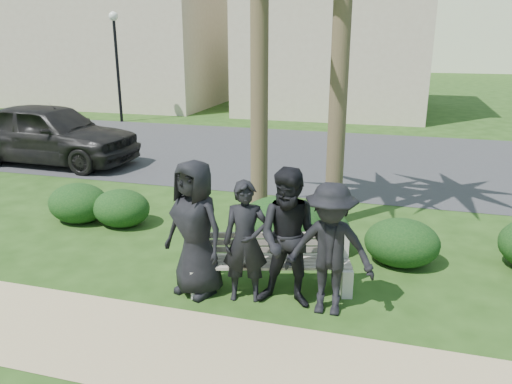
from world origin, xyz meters
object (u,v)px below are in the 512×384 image
street_lamp (116,47)px  man_d (330,250)px  park_bench (272,267)px  man_b (246,242)px  man_c (291,239)px  man_a (195,228)px  car_a (50,133)px

street_lamp → man_d: bearing=-50.6°
park_bench → man_b: 0.64m
street_lamp → man_c: bearing=-51.8°
man_a → car_a: (-6.65, 5.70, -0.10)m
man_b → car_a: 9.29m
man_a → man_d: size_ratio=1.09×
street_lamp → man_d: 16.35m
man_c → man_d: man_c is taller
street_lamp → park_bench: street_lamp is taller
man_d → car_a: size_ratio=0.35×
man_c → car_a: 9.76m
man_a → car_a: bearing=159.3°
park_bench → man_a: size_ratio=1.23×
man_a → street_lamp: bearing=144.1°
park_bench → car_a: size_ratio=0.47×
man_d → car_a: 10.20m
man_c → man_d: (0.50, -0.05, -0.07)m
street_lamp → park_bench: 15.63m
park_bench → man_c: 0.74m
man_a → man_c: man_a is taller
car_a → man_b: bearing=-125.9°
man_a → man_d: (1.79, -0.03, -0.08)m
man_a → car_a: size_ratio=0.38×
street_lamp → man_c: street_lamp is taller
park_bench → man_a: man_a is taller
street_lamp → man_c: size_ratio=2.32×
park_bench → man_c: (0.32, -0.32, 0.58)m
man_c → car_a: bearing=143.3°
man_a → man_d: man_a is taller
man_c → street_lamp: bearing=127.0°
man_a → man_b: size_ratio=1.14×
park_bench → man_d: (0.82, -0.37, 0.52)m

